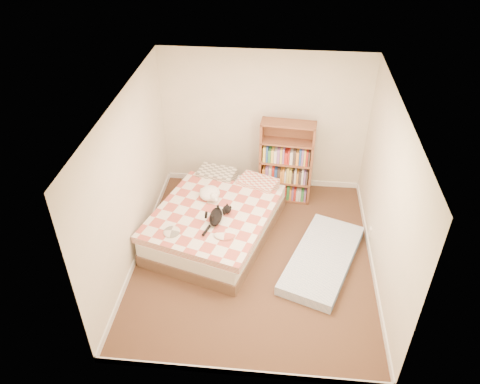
# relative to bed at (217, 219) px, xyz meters

# --- Properties ---
(room) EXTENTS (3.51, 4.01, 2.51)m
(room) POSITION_rel_bed_xyz_m (0.63, -0.51, 0.92)
(room) COLOR #4A2C1F
(room) RESTS_ON ground
(bed) EXTENTS (2.15, 2.60, 0.60)m
(bed) POSITION_rel_bed_xyz_m (0.00, 0.00, 0.00)
(bed) COLOR brown
(bed) RESTS_ON room
(bookshelf) EXTENTS (0.91, 0.37, 1.48)m
(bookshelf) POSITION_rel_bed_xyz_m (1.04, 1.08, 0.27)
(bookshelf) COLOR brown
(bookshelf) RESTS_ON room
(floor_mattress) EXTENTS (1.36, 1.94, 0.16)m
(floor_mattress) POSITION_rel_bed_xyz_m (1.64, -0.54, -0.19)
(floor_mattress) COLOR #6A88B2
(floor_mattress) RESTS_ON room
(black_cat) EXTENTS (0.41, 0.70, 0.16)m
(black_cat) POSITION_rel_bed_xyz_m (0.05, -0.33, 0.34)
(black_cat) COLOR black
(black_cat) RESTS_ON bed
(white_dog) EXTENTS (0.38, 0.40, 0.17)m
(white_dog) POSITION_rel_bed_xyz_m (-0.12, 0.18, 0.35)
(white_dog) COLOR white
(white_dog) RESTS_ON bed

